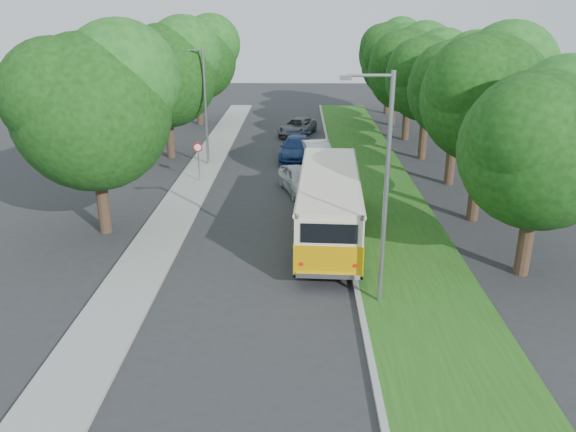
{
  "coord_description": "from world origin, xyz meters",
  "views": [
    {
      "loc": [
        1.47,
        -20.02,
        9.75
      ],
      "look_at": [
        0.99,
        2.27,
        1.5
      ],
      "focal_mm": 35.0,
      "sensor_mm": 36.0,
      "label": 1
    }
  ],
  "objects_px": {
    "car_silver": "(300,180)",
    "vintage_bus": "(329,207)",
    "car_white": "(317,154)",
    "car_blue": "(296,149)",
    "car_grey": "(297,127)",
    "lamppost_far": "(204,103)",
    "lamppost_near": "(384,185)"
  },
  "relations": [
    {
      "from": "car_white",
      "to": "car_blue",
      "type": "bearing_deg",
      "value": 121.95
    },
    {
      "from": "lamppost_far",
      "to": "car_blue",
      "type": "bearing_deg",
      "value": 15.52
    },
    {
      "from": "car_white",
      "to": "car_grey",
      "type": "distance_m",
      "value": 9.36
    },
    {
      "from": "car_blue",
      "to": "car_grey",
      "type": "height_order",
      "value": "car_blue"
    },
    {
      "from": "vintage_bus",
      "to": "car_white",
      "type": "xyz_separation_m",
      "value": [
        -0.16,
        12.8,
        -0.76
      ]
    },
    {
      "from": "lamppost_near",
      "to": "car_white",
      "type": "relative_size",
      "value": 1.73
    },
    {
      "from": "car_blue",
      "to": "lamppost_near",
      "type": "bearing_deg",
      "value": -77.93
    },
    {
      "from": "car_silver",
      "to": "car_grey",
      "type": "distance_m",
      "value": 15.27
    },
    {
      "from": "car_white",
      "to": "car_grey",
      "type": "relative_size",
      "value": 0.95
    },
    {
      "from": "car_white",
      "to": "lamppost_far",
      "type": "bearing_deg",
      "value": 169.09
    },
    {
      "from": "car_blue",
      "to": "car_grey",
      "type": "distance_m",
      "value": 7.86
    },
    {
      "from": "lamppost_near",
      "to": "vintage_bus",
      "type": "bearing_deg",
      "value": 103.58
    },
    {
      "from": "car_white",
      "to": "car_blue",
      "type": "relative_size",
      "value": 0.89
    },
    {
      "from": "car_silver",
      "to": "car_white",
      "type": "xyz_separation_m",
      "value": [
        1.12,
        6.0,
        0.02
      ]
    },
    {
      "from": "car_silver",
      "to": "car_grey",
      "type": "height_order",
      "value": "car_silver"
    },
    {
      "from": "lamppost_far",
      "to": "lamppost_near",
      "type": "bearing_deg",
      "value": -64.29
    },
    {
      "from": "car_grey",
      "to": "car_blue",
      "type": "bearing_deg",
      "value": -74.06
    },
    {
      "from": "car_white",
      "to": "vintage_bus",
      "type": "bearing_deg",
      "value": -102.05
    },
    {
      "from": "lamppost_near",
      "to": "car_white",
      "type": "xyz_separation_m",
      "value": [
        -1.59,
        18.74,
        -3.61
      ]
    },
    {
      "from": "car_silver",
      "to": "lamppost_near",
      "type": "bearing_deg",
      "value": -94.75
    },
    {
      "from": "vintage_bus",
      "to": "car_blue",
      "type": "relative_size",
      "value": 1.98
    },
    {
      "from": "lamppost_far",
      "to": "vintage_bus",
      "type": "height_order",
      "value": "lamppost_far"
    },
    {
      "from": "car_silver",
      "to": "car_blue",
      "type": "distance_m",
      "value": 7.41
    },
    {
      "from": "car_blue",
      "to": "lamppost_far",
      "type": "bearing_deg",
      "value": -160.84
    },
    {
      "from": "vintage_bus",
      "to": "lamppost_near",
      "type": "bearing_deg",
      "value": -73.59
    },
    {
      "from": "lamppost_far",
      "to": "car_grey",
      "type": "distance_m",
      "value": 11.72
    },
    {
      "from": "car_grey",
      "to": "vintage_bus",
      "type": "bearing_deg",
      "value": -69.91
    },
    {
      "from": "car_silver",
      "to": "car_blue",
      "type": "bearing_deg",
      "value": 75.36
    },
    {
      "from": "lamppost_far",
      "to": "car_white",
      "type": "relative_size",
      "value": 1.62
    },
    {
      "from": "car_silver",
      "to": "vintage_bus",
      "type": "bearing_deg",
      "value": -96.13
    },
    {
      "from": "vintage_bus",
      "to": "car_blue",
      "type": "height_order",
      "value": "vintage_bus"
    },
    {
      "from": "vintage_bus",
      "to": "car_white",
      "type": "distance_m",
      "value": 12.83
    }
  ]
}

